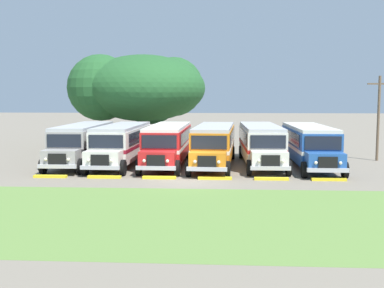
{
  "coord_description": "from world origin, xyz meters",
  "views": [
    {
      "loc": [
        1.98,
        -26.85,
        4.88
      ],
      "look_at": [
        0.0,
        5.18,
        1.6
      ],
      "focal_mm": 43.78,
      "sensor_mm": 36.0,
      "label": 1
    }
  ],
  "objects_px": {
    "parked_bus_slot_0": "(83,142)",
    "broad_shade_tree": "(142,89)",
    "parked_bus_slot_3": "(214,143)",
    "parked_bus_slot_1": "(122,142)",
    "parked_bus_slot_5": "(309,144)",
    "utility_pole": "(378,115)",
    "parked_bus_slot_2": "(168,143)",
    "parked_bus_slot_4": "(261,143)"
  },
  "relations": [
    {
      "from": "parked_bus_slot_1",
      "to": "parked_bus_slot_3",
      "type": "bearing_deg",
      "value": 89.82
    },
    {
      "from": "parked_bus_slot_4",
      "to": "broad_shade_tree",
      "type": "distance_m",
      "value": 16.1
    },
    {
      "from": "parked_bus_slot_1",
      "to": "parked_bus_slot_2",
      "type": "xyz_separation_m",
      "value": [
        3.33,
        0.06,
        0.0
      ]
    },
    {
      "from": "parked_bus_slot_1",
      "to": "parked_bus_slot_5",
      "type": "bearing_deg",
      "value": 90.57
    },
    {
      "from": "parked_bus_slot_0",
      "to": "parked_bus_slot_2",
      "type": "bearing_deg",
      "value": 86.46
    },
    {
      "from": "parked_bus_slot_1",
      "to": "utility_pole",
      "type": "xyz_separation_m",
      "value": [
        18.99,
        3.02,
        1.86
      ]
    },
    {
      "from": "parked_bus_slot_5",
      "to": "parked_bus_slot_3",
      "type": "bearing_deg",
      "value": -90.16
    },
    {
      "from": "parked_bus_slot_3",
      "to": "parked_bus_slot_4",
      "type": "xyz_separation_m",
      "value": [
        3.33,
        0.58,
        0.0
      ]
    },
    {
      "from": "broad_shade_tree",
      "to": "utility_pole",
      "type": "xyz_separation_m",
      "value": [
        19.48,
        -8.95,
        -2.17
      ]
    },
    {
      "from": "parked_bus_slot_3",
      "to": "parked_bus_slot_0",
      "type": "bearing_deg",
      "value": -89.65
    },
    {
      "from": "parked_bus_slot_2",
      "to": "utility_pole",
      "type": "height_order",
      "value": "utility_pole"
    },
    {
      "from": "parked_bus_slot_0",
      "to": "parked_bus_slot_5",
      "type": "relative_size",
      "value": 1.0
    },
    {
      "from": "parked_bus_slot_0",
      "to": "broad_shade_tree",
      "type": "height_order",
      "value": "broad_shade_tree"
    },
    {
      "from": "parked_bus_slot_1",
      "to": "parked_bus_slot_3",
      "type": "xyz_separation_m",
      "value": [
        6.63,
        -0.16,
        0.0
      ]
    },
    {
      "from": "parked_bus_slot_0",
      "to": "utility_pole",
      "type": "height_order",
      "value": "utility_pole"
    },
    {
      "from": "parked_bus_slot_5",
      "to": "broad_shade_tree",
      "type": "relative_size",
      "value": 0.85
    },
    {
      "from": "parked_bus_slot_0",
      "to": "utility_pole",
      "type": "xyz_separation_m",
      "value": [
        21.94,
        2.67,
        1.86
      ]
    },
    {
      "from": "parked_bus_slot_3",
      "to": "parked_bus_slot_5",
      "type": "xyz_separation_m",
      "value": [
        6.65,
        0.01,
        0.0
      ]
    },
    {
      "from": "parked_bus_slot_2",
      "to": "parked_bus_slot_3",
      "type": "xyz_separation_m",
      "value": [
        3.31,
        -0.22,
        0.0
      ]
    },
    {
      "from": "parked_bus_slot_4",
      "to": "parked_bus_slot_2",
      "type": "bearing_deg",
      "value": -87.95
    },
    {
      "from": "utility_pole",
      "to": "broad_shade_tree",
      "type": "bearing_deg",
      "value": 155.31
    },
    {
      "from": "parked_bus_slot_0",
      "to": "utility_pole",
      "type": "relative_size",
      "value": 1.69
    },
    {
      "from": "utility_pole",
      "to": "parked_bus_slot_0",
      "type": "bearing_deg",
      "value": -173.05
    },
    {
      "from": "parked_bus_slot_3",
      "to": "utility_pole",
      "type": "bearing_deg",
      "value": 107.84
    },
    {
      "from": "parked_bus_slot_3",
      "to": "parked_bus_slot_4",
      "type": "relative_size",
      "value": 1.01
    },
    {
      "from": "parked_bus_slot_3",
      "to": "parked_bus_slot_2",
      "type": "bearing_deg",
      "value": -90.42
    },
    {
      "from": "parked_bus_slot_5",
      "to": "broad_shade_tree",
      "type": "xyz_separation_m",
      "value": [
        -13.77,
        12.13,
        4.03
      ]
    },
    {
      "from": "parked_bus_slot_0",
      "to": "utility_pole",
      "type": "distance_m",
      "value": 22.18
    },
    {
      "from": "parked_bus_slot_2",
      "to": "parked_bus_slot_0",
      "type": "bearing_deg",
      "value": -91.8
    },
    {
      "from": "parked_bus_slot_3",
      "to": "broad_shade_tree",
      "type": "bearing_deg",
      "value": -146.19
    },
    {
      "from": "parked_bus_slot_0",
      "to": "broad_shade_tree",
      "type": "xyz_separation_m",
      "value": [
        2.47,
        11.63,
        4.03
      ]
    },
    {
      "from": "parked_bus_slot_4",
      "to": "utility_pole",
      "type": "xyz_separation_m",
      "value": [
        9.02,
        2.6,
        1.86
      ]
    },
    {
      "from": "parked_bus_slot_0",
      "to": "utility_pole",
      "type": "bearing_deg",
      "value": 96.05
    },
    {
      "from": "parked_bus_slot_0",
      "to": "parked_bus_slot_5",
      "type": "xyz_separation_m",
      "value": [
        16.24,
        -0.5,
        0.0
      ]
    },
    {
      "from": "parked_bus_slot_2",
      "to": "parked_bus_slot_5",
      "type": "relative_size",
      "value": 1.0
    },
    {
      "from": "parked_bus_slot_3",
      "to": "broad_shade_tree",
      "type": "relative_size",
      "value": 0.85
    },
    {
      "from": "parked_bus_slot_0",
      "to": "parked_bus_slot_3",
      "type": "xyz_separation_m",
      "value": [
        9.59,
        -0.51,
        0.0
      ]
    },
    {
      "from": "parked_bus_slot_0",
      "to": "parked_bus_slot_4",
      "type": "relative_size",
      "value": 1.0
    },
    {
      "from": "broad_shade_tree",
      "to": "parked_bus_slot_5",
      "type": "bearing_deg",
      "value": -41.37
    },
    {
      "from": "parked_bus_slot_2",
      "to": "parked_bus_slot_5",
      "type": "bearing_deg",
      "value": 89.62
    },
    {
      "from": "parked_bus_slot_0",
      "to": "parked_bus_slot_5",
      "type": "distance_m",
      "value": 16.25
    },
    {
      "from": "parked_bus_slot_2",
      "to": "parked_bus_slot_4",
      "type": "distance_m",
      "value": 6.65
    }
  ]
}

